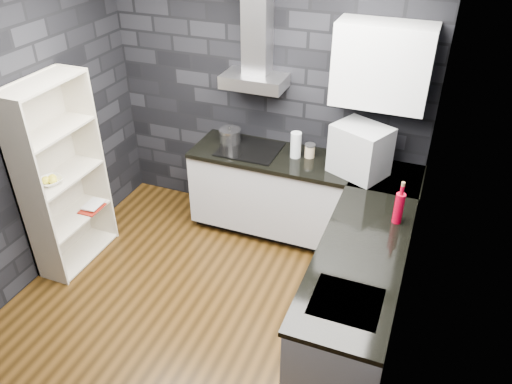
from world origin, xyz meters
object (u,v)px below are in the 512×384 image
Objects in this scene: utensil_crock at (342,158)px; glass_vase at (296,145)px; pot at (230,136)px; appliance_garage at (360,151)px; fruit_bowl at (50,181)px; red_bottle at (399,208)px; bookshelf at (62,177)px; storage_jar at (310,151)px.

glass_vase is at bearing -176.93° from utensil_crock.
pot is 1.14m from utensil_crock.
appliance_garage reaches higher than fruit_bowl.
pot is at bearing 156.34° from red_bottle.
pot is 0.12× the size of bookshelf.
storage_jar is 0.58× the size of fruit_bowl.
pot reaches higher than fruit_bowl.
red_bottle is at bearing -39.95° from storage_jar.
pot is 1.63m from bookshelf.
glass_vase is 2.16m from bookshelf.
red_bottle reaches higher than pot.
glass_vase is 0.54× the size of appliance_garage.
fruit_bowl is (-2.89, -0.54, -0.09)m from red_bottle.
appliance_garage is at bearing 29.60° from bookshelf.
glass_vase is at bearing -159.42° from storage_jar.
fruit_bowl is (-1.96, -1.32, -0.02)m from storage_jar.
fruit_bowl is at bearing -129.31° from appliance_garage.
pot is 0.83m from storage_jar.
red_bottle reaches higher than glass_vase.
utensil_crock is 2.55m from bookshelf.
storage_jar is at bearing 37.59° from bookshelf.
storage_jar is 2.36m from fruit_bowl.
red_bottle is 2.92m from bookshelf.
pot is 0.83× the size of glass_vase.
glass_vase is 0.14× the size of bookshelf.
storage_jar is at bearing 20.58° from glass_vase.
glass_vase is 1.24× the size of fruit_bowl.
utensil_crock is 0.25× the size of appliance_garage.
fruit_bowl is at bearing -150.33° from utensil_crock.
red_bottle reaches higher than storage_jar.
fruit_bowl is (0.00, -0.14, 0.04)m from bookshelf.
utensil_crock is 2.62m from fruit_bowl.
glass_vase is at bearing -163.11° from appliance_garage.
red_bottle is 0.14× the size of bookshelf.
utensil_crock is (0.32, -0.02, -0.00)m from storage_jar.
appliance_garage is at bearing -15.31° from storage_jar.
red_bottle is at bearing -50.85° from utensil_crock.
pot is 0.82× the size of red_bottle.
pot is 1.77× the size of storage_jar.
bookshelf reaches higher than utensil_crock.
red_bottle is at bearing -30.92° from appliance_garage.
storage_jar is at bearing -170.40° from appliance_garage.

